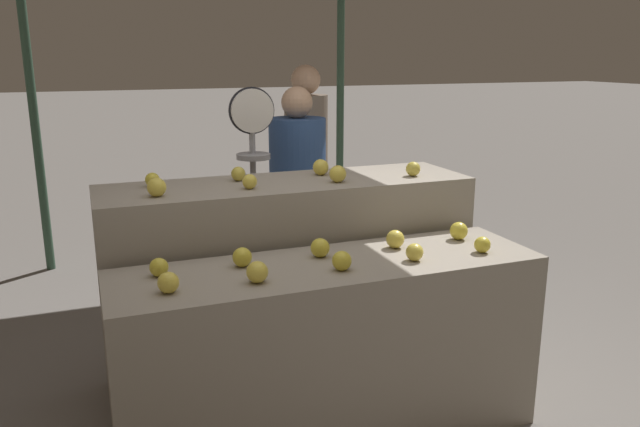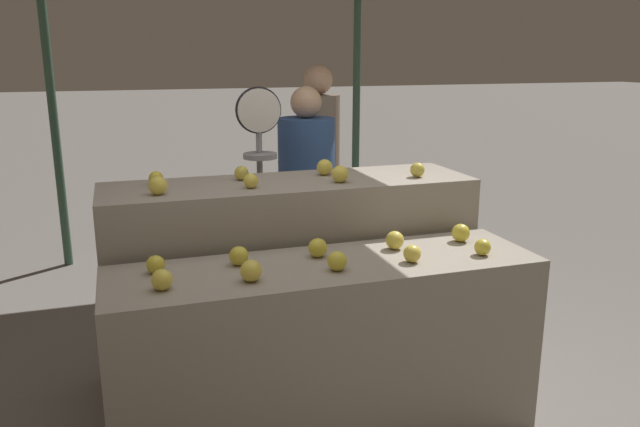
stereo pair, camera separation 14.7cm
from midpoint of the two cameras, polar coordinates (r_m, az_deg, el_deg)
name	(u,v)px [view 1 (the left image)]	position (r m, az deg, el deg)	size (l,w,h in m)	color
display_counter_front	(330,352)	(2.93, -0.54, -12.54)	(1.93, 0.55, 0.86)	gray
display_counter_back	(289,282)	(3.40, -4.11, -6.29)	(1.93, 0.55, 1.11)	gray
apple_front_0	(168,283)	(2.51, -15.35, -6.12)	(0.08, 0.08, 0.08)	yellow
apple_front_1	(257,272)	(2.55, -7.42, -5.34)	(0.09, 0.09, 0.09)	yellow
apple_front_2	(342,261)	(2.66, 0.43, -4.36)	(0.09, 0.09, 0.09)	gold
apple_front_3	(415,252)	(2.81, 7.16, -3.54)	(0.08, 0.08, 0.08)	yellow
apple_front_4	(482,245)	(2.98, 13.26, -2.81)	(0.08, 0.08, 0.08)	gold
apple_front_5	(159,267)	(2.70, -16.03, -4.76)	(0.08, 0.08, 0.08)	gold
apple_front_6	(242,257)	(2.74, -8.66, -3.98)	(0.09, 0.09, 0.09)	gold
apple_front_7	(320,248)	(2.83, -1.48, -3.16)	(0.09, 0.09, 0.09)	gold
apple_front_8	(395,239)	(2.98, 5.49, -2.36)	(0.09, 0.09, 0.09)	yellow
apple_front_9	(459,231)	(3.16, 11.28, -1.58)	(0.09, 0.09, 0.09)	gold
apple_back_0	(157,187)	(3.00, -16.08, 2.32)	(0.09, 0.09, 0.09)	yellow
apple_back_1	(250,182)	(3.08, -7.82, 2.90)	(0.07, 0.07, 0.07)	yellow
apple_back_2	(338,174)	(3.21, 0.33, 3.64)	(0.09, 0.09, 0.09)	yellow
apple_back_3	(413,169)	(3.40, 7.29, 4.05)	(0.08, 0.08, 0.08)	gold
apple_back_4	(152,180)	(3.23, -16.35, 2.97)	(0.07, 0.07, 0.07)	gold
apple_back_5	(238,174)	(3.28, -8.76, 3.60)	(0.07, 0.07, 0.07)	gold
apple_back_6	(321,167)	(3.40, -1.18, 4.25)	(0.09, 0.09, 0.09)	yellow
produce_scale	(253,161)	(3.73, -7.25, 4.78)	(0.27, 0.20, 1.57)	#99999E
person_vendor_at_scale	(298,188)	(4.17, -3.06, 2.36)	(0.47, 0.47, 1.55)	#2D2D38
person_customer_left	(306,158)	(4.80, -2.15, 5.07)	(0.40, 0.40, 1.68)	#2D2D38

